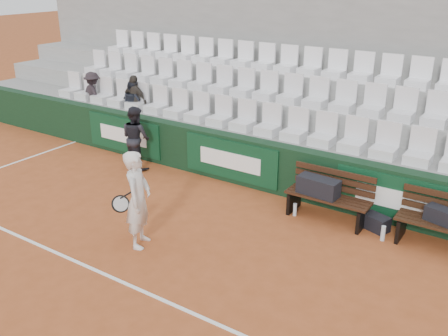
{
  "coord_description": "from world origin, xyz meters",
  "views": [
    {
      "loc": [
        4.97,
        -4.21,
        4.19
      ],
      "look_at": [
        0.59,
        2.4,
        1.0
      ],
      "focal_mm": 40.0,
      "sensor_mm": 36.0,
      "label": 1
    }
  ],
  "objects_px": {
    "bench_left": "(327,208)",
    "ball_kid": "(136,138)",
    "sports_bag_ground": "(376,223)",
    "spectator_a": "(92,77)",
    "water_bottle_near": "(295,210)",
    "spectator_c": "(132,85)",
    "sports_bag_right": "(443,216)",
    "tennis_player": "(138,199)",
    "water_bottle_far": "(383,233)",
    "spectator_b": "(134,83)",
    "sports_bag_left": "(318,186)",
    "bench_right": "(443,237)"
  },
  "relations": [
    {
      "from": "bench_left",
      "to": "ball_kid",
      "type": "xyz_separation_m",
      "value": [
        -4.53,
        -0.01,
        0.48
      ]
    },
    {
      "from": "sports_bag_ground",
      "to": "spectator_a",
      "type": "relative_size",
      "value": 0.37
    },
    {
      "from": "sports_bag_ground",
      "to": "water_bottle_near",
      "type": "bearing_deg",
      "value": -168.08
    },
    {
      "from": "water_bottle_near",
      "to": "spectator_c",
      "type": "height_order",
      "value": "spectator_c"
    },
    {
      "from": "sports_bag_right",
      "to": "water_bottle_near",
      "type": "distance_m",
      "value": 2.46
    },
    {
      "from": "ball_kid",
      "to": "tennis_player",
      "type": "bearing_deg",
      "value": 144.14
    },
    {
      "from": "water_bottle_near",
      "to": "spectator_a",
      "type": "height_order",
      "value": "spectator_a"
    },
    {
      "from": "water_bottle_near",
      "to": "water_bottle_far",
      "type": "height_order",
      "value": "water_bottle_far"
    },
    {
      "from": "spectator_c",
      "to": "spectator_b",
      "type": "bearing_deg",
      "value": -165.48
    },
    {
      "from": "ball_kid",
      "to": "spectator_a",
      "type": "xyz_separation_m",
      "value": [
        -2.44,
        1.07,
        0.88
      ]
    },
    {
      "from": "sports_bag_left",
      "to": "spectator_b",
      "type": "xyz_separation_m",
      "value": [
        -5.33,
        1.09,
        1.02
      ]
    },
    {
      "from": "sports_bag_right",
      "to": "ball_kid",
      "type": "relative_size",
      "value": 0.37
    },
    {
      "from": "bench_right",
      "to": "sports_bag_left",
      "type": "distance_m",
      "value": 2.16
    },
    {
      "from": "bench_left",
      "to": "spectator_c",
      "type": "relative_size",
      "value": 1.35
    },
    {
      "from": "sports_bag_right",
      "to": "spectator_a",
      "type": "relative_size",
      "value": 0.44
    },
    {
      "from": "bench_left",
      "to": "bench_right",
      "type": "height_order",
      "value": "same"
    },
    {
      "from": "sports_bag_left",
      "to": "sports_bag_ground",
      "type": "height_order",
      "value": "sports_bag_left"
    },
    {
      "from": "ball_kid",
      "to": "spectator_a",
      "type": "distance_m",
      "value": 2.81
    },
    {
      "from": "bench_left",
      "to": "ball_kid",
      "type": "height_order",
      "value": "ball_kid"
    },
    {
      "from": "water_bottle_near",
      "to": "spectator_b",
      "type": "bearing_deg",
      "value": 165.92
    },
    {
      "from": "tennis_player",
      "to": "water_bottle_far",
      "type": "bearing_deg",
      "value": 35.21
    },
    {
      "from": "water_bottle_near",
      "to": "spectator_a",
      "type": "distance_m",
      "value": 6.72
    },
    {
      "from": "sports_bag_left",
      "to": "sports_bag_right",
      "type": "distance_m",
      "value": 2.06
    },
    {
      "from": "sports_bag_left",
      "to": "spectator_c",
      "type": "xyz_separation_m",
      "value": [
        -5.4,
        1.09,
        0.95
      ]
    },
    {
      "from": "sports_bag_right",
      "to": "tennis_player",
      "type": "xyz_separation_m",
      "value": [
        -4.05,
        -2.55,
        0.23
      ]
    },
    {
      "from": "bench_right",
      "to": "spectator_a",
      "type": "xyz_separation_m",
      "value": [
        -8.91,
        1.02,
        1.36
      ]
    },
    {
      "from": "water_bottle_far",
      "to": "spectator_a",
      "type": "relative_size",
      "value": 0.22
    },
    {
      "from": "water_bottle_far",
      "to": "tennis_player",
      "type": "height_order",
      "value": "tennis_player"
    },
    {
      "from": "sports_bag_ground",
      "to": "water_bottle_near",
      "type": "relative_size",
      "value": 1.81
    },
    {
      "from": "sports_bag_left",
      "to": "spectator_c",
      "type": "bearing_deg",
      "value": 168.55
    },
    {
      "from": "tennis_player",
      "to": "spectator_b",
      "type": "bearing_deg",
      "value": 133.24
    },
    {
      "from": "bench_right",
      "to": "sports_bag_left",
      "type": "xyz_separation_m",
      "value": [
        -2.12,
        -0.08,
        0.38
      ]
    },
    {
      "from": "tennis_player",
      "to": "spectator_a",
      "type": "height_order",
      "value": "spectator_a"
    },
    {
      "from": "bench_left",
      "to": "tennis_player",
      "type": "height_order",
      "value": "tennis_player"
    },
    {
      "from": "bench_left",
      "to": "bench_right",
      "type": "xyz_separation_m",
      "value": [
        1.94,
        0.05,
        0.0
      ]
    },
    {
      "from": "bench_left",
      "to": "bench_right",
      "type": "relative_size",
      "value": 1.0
    },
    {
      "from": "sports_bag_left",
      "to": "spectator_c",
      "type": "height_order",
      "value": "spectator_c"
    },
    {
      "from": "sports_bag_right",
      "to": "spectator_b",
      "type": "height_order",
      "value": "spectator_b"
    },
    {
      "from": "bench_left",
      "to": "sports_bag_left",
      "type": "xyz_separation_m",
      "value": [
        -0.18,
        -0.03,
        0.38
      ]
    },
    {
      "from": "spectator_c",
      "to": "spectator_a",
      "type": "bearing_deg",
      "value": 14.52
    },
    {
      "from": "sports_bag_right",
      "to": "spectator_c",
      "type": "distance_m",
      "value": 7.58
    },
    {
      "from": "water_bottle_near",
      "to": "spectator_a",
      "type": "bearing_deg",
      "value": 169.01
    },
    {
      "from": "bench_left",
      "to": "water_bottle_near",
      "type": "bearing_deg",
      "value": -160.97
    },
    {
      "from": "ball_kid",
      "to": "spectator_c",
      "type": "distance_m",
      "value": 1.72
    },
    {
      "from": "ball_kid",
      "to": "spectator_a",
      "type": "bearing_deg",
      "value": -13.11
    },
    {
      "from": "sports_bag_ground",
      "to": "spectator_c",
      "type": "relative_size",
      "value": 0.39
    },
    {
      "from": "sports_bag_left",
      "to": "tennis_player",
      "type": "xyz_separation_m",
      "value": [
        -1.99,
        -2.46,
        0.2
      ]
    },
    {
      "from": "bench_right",
      "to": "water_bottle_near",
      "type": "distance_m",
      "value": 2.49
    },
    {
      "from": "spectator_c",
      "to": "bench_right",
      "type": "bearing_deg",
      "value": -173.16
    },
    {
      "from": "bench_left",
      "to": "spectator_b",
      "type": "height_order",
      "value": "spectator_b"
    }
  ]
}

